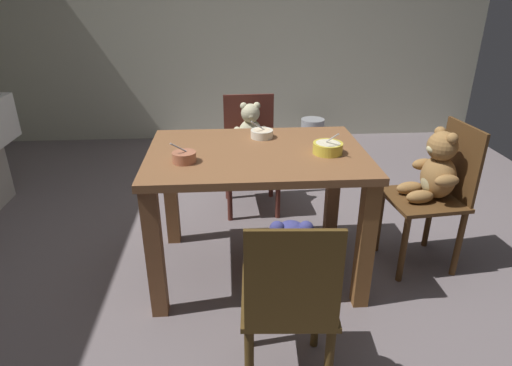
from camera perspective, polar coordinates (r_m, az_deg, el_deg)
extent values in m
cube|color=slate|center=(2.66, 0.08, -11.49)|extent=(5.20, 5.20, 0.04)
cube|color=#BBBBA5|center=(4.71, -2.29, 22.88)|extent=(5.20, 0.08, 2.83)
cube|color=brown|center=(2.30, 0.09, 3.79)|extent=(1.15, 0.81, 0.04)
cube|color=brown|center=(2.18, -13.22, -9.16)|extent=(0.08, 0.08, 0.71)
cube|color=brown|center=(2.25, 14.22, -8.10)|extent=(0.08, 0.08, 0.71)
cube|color=brown|center=(2.79, -11.20, -1.22)|extent=(0.08, 0.08, 0.71)
cube|color=brown|center=(2.84, 10.12, -0.59)|extent=(0.08, 0.08, 0.71)
cube|color=#5A2820|center=(3.14, -0.61, 3.73)|extent=(0.42, 0.43, 0.02)
cube|color=#5A2820|center=(3.26, -0.96, 8.30)|extent=(0.37, 0.03, 0.39)
cylinder|color=#5A2820|center=(3.05, -3.50, -1.42)|extent=(0.04, 0.04, 0.42)
cylinder|color=#5A2820|center=(3.09, 2.92, -1.12)|extent=(0.04, 0.04, 0.42)
cylinder|color=#5A2820|center=(3.37, -3.80, 1.17)|extent=(0.04, 0.04, 0.42)
cylinder|color=#5A2820|center=(3.40, 2.02, 1.42)|extent=(0.04, 0.04, 0.42)
cube|color=tan|center=(3.13, -0.61, 4.21)|extent=(0.39, 0.39, 0.04)
ellipsoid|color=beige|center=(3.16, -0.75, 6.64)|extent=(0.18, 0.15, 0.20)
ellipsoid|color=beige|center=(3.12, -0.66, 6.21)|extent=(0.10, 0.06, 0.12)
sphere|color=beige|center=(3.11, -0.75, 9.21)|extent=(0.13, 0.13, 0.13)
ellipsoid|color=beige|center=(3.07, -0.66, 8.79)|extent=(0.06, 0.05, 0.04)
sphere|color=beige|center=(3.10, -1.65, 10.13)|extent=(0.05, 0.05, 0.05)
sphere|color=beige|center=(3.11, 0.11, 10.18)|extent=(0.05, 0.05, 0.05)
ellipsoid|color=beige|center=(3.13, -2.49, 6.89)|extent=(0.06, 0.11, 0.05)
ellipsoid|color=beige|center=(3.14, 1.06, 7.01)|extent=(0.06, 0.11, 0.05)
ellipsoid|color=beige|center=(3.08, -1.44, 4.81)|extent=(0.06, 0.13, 0.06)
ellipsoid|color=beige|center=(3.09, 0.32, 4.88)|extent=(0.06, 0.13, 0.06)
cube|color=#533519|center=(2.66, 21.17, -2.00)|extent=(0.43, 0.42, 0.02)
cube|color=#533519|center=(2.68, 25.39, 2.62)|extent=(0.05, 0.35, 0.42)
cylinder|color=#533519|center=(2.80, 15.93, -4.90)|extent=(0.04, 0.04, 0.42)
cylinder|color=#533519|center=(2.56, 18.86, -8.27)|extent=(0.04, 0.04, 0.42)
cylinder|color=#533519|center=(2.96, 21.87, -4.19)|extent=(0.04, 0.04, 0.42)
cylinder|color=#533519|center=(2.73, 25.17, -7.26)|extent=(0.04, 0.04, 0.42)
ellipsoid|color=olive|center=(2.64, 22.90, 0.75)|extent=(0.20, 0.23, 0.25)
ellipsoid|color=#C8BB87|center=(2.62, 21.76, 0.42)|extent=(0.08, 0.12, 0.15)
sphere|color=olive|center=(2.58, 23.38, 4.50)|extent=(0.16, 0.16, 0.16)
ellipsoid|color=#C8BB87|center=(2.55, 22.19, 4.20)|extent=(0.06, 0.07, 0.05)
sphere|color=olive|center=(2.61, 23.14, 6.21)|extent=(0.06, 0.06, 0.06)
sphere|color=olive|center=(2.52, 24.47, 5.37)|extent=(0.06, 0.06, 0.06)
ellipsoid|color=olive|center=(2.71, 21.24, 2.32)|extent=(0.15, 0.08, 0.07)
ellipsoid|color=olive|center=(2.53, 23.88, 0.26)|extent=(0.15, 0.08, 0.07)
ellipsoid|color=olive|center=(2.66, 19.61, -0.62)|extent=(0.17, 0.09, 0.08)
ellipsoid|color=olive|center=(2.57, 20.82, -1.71)|extent=(0.17, 0.09, 0.08)
cube|color=#4B3516|center=(1.77, 4.14, -14.53)|extent=(0.38, 0.42, 0.02)
cube|color=#4B3516|center=(1.49, 4.93, -12.81)|extent=(0.33, 0.04, 0.40)
cylinder|color=#4B3516|center=(2.05, 7.96, -16.21)|extent=(0.04, 0.04, 0.42)
cylinder|color=#4B3516|center=(2.03, -0.80, -16.39)|extent=(0.04, 0.04, 0.42)
ellipsoid|color=navy|center=(1.64, 4.45, -12.68)|extent=(0.21, 0.18, 0.23)
ellipsoid|color=beige|center=(1.69, 4.30, -11.88)|extent=(0.11, 0.07, 0.14)
sphere|color=navy|center=(1.55, 4.63, -7.54)|extent=(0.14, 0.14, 0.14)
ellipsoid|color=beige|center=(1.60, 4.47, -6.90)|extent=(0.06, 0.05, 0.04)
sphere|color=navy|center=(1.52, 6.62, -5.99)|extent=(0.05, 0.05, 0.05)
sphere|color=navy|center=(1.51, 2.81, -6.03)|extent=(0.05, 0.05, 0.05)
ellipsoid|color=navy|center=(1.65, 8.32, -11.28)|extent=(0.07, 0.13, 0.06)
ellipsoid|color=navy|center=(1.63, 0.47, -11.42)|extent=(0.07, 0.13, 0.06)
ellipsoid|color=navy|center=(1.78, 5.85, -12.38)|extent=(0.08, 0.15, 0.07)
ellipsoid|color=navy|center=(1.77, 2.30, -12.44)|extent=(0.08, 0.15, 0.07)
cylinder|color=white|center=(2.50, 0.77, 6.51)|extent=(0.13, 0.13, 0.05)
cylinder|color=white|center=(2.50, 0.77, 6.12)|extent=(0.07, 0.07, 0.01)
cylinder|color=beige|center=(2.49, 0.78, 6.93)|extent=(0.11, 0.11, 0.01)
cylinder|color=#BCBCC1|center=(2.46, 0.21, 7.59)|extent=(0.08, 0.05, 0.07)
ellipsoid|color=#BCBCC1|center=(2.50, 0.96, 6.90)|extent=(0.04, 0.03, 0.01)
cylinder|color=yellow|center=(2.28, 9.45, 4.58)|extent=(0.16, 0.16, 0.06)
cylinder|color=yellow|center=(2.29, 9.41, 4.02)|extent=(0.09, 0.09, 0.01)
cylinder|color=beige|center=(2.27, 9.49, 5.13)|extent=(0.13, 0.13, 0.01)
cylinder|color=#BCBCC1|center=(2.23, 10.05, 5.88)|extent=(0.04, 0.10, 0.08)
ellipsoid|color=#BCBCC1|center=(2.28, 9.33, 5.14)|extent=(0.03, 0.04, 0.01)
cylinder|color=#B56A4B|center=(2.16, -9.45, 3.39)|extent=(0.12, 0.12, 0.05)
cylinder|color=#B56A4B|center=(2.17, -9.41, 2.87)|extent=(0.06, 0.06, 0.01)
cylinder|color=beige|center=(2.15, -9.49, 3.94)|extent=(0.10, 0.10, 0.01)
cylinder|color=#BCBCC1|center=(2.13, -10.21, 4.63)|extent=(0.08, 0.04, 0.06)
ellipsoid|color=#BCBCC1|center=(2.16, -9.26, 3.89)|extent=(0.04, 0.03, 0.01)
cylinder|color=#93969B|center=(4.60, 7.44, 6.61)|extent=(0.24, 0.24, 0.29)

